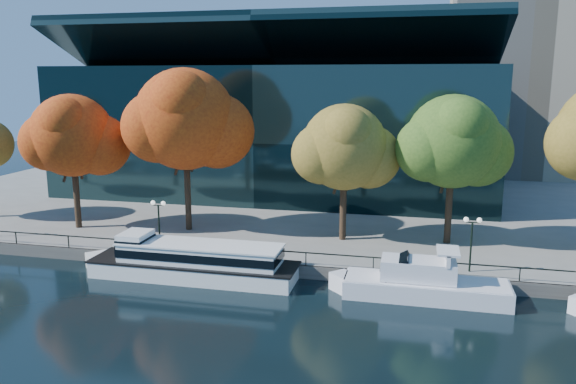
% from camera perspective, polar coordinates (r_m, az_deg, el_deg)
% --- Properties ---
extents(ground, '(160.00, 160.00, 0.00)m').
position_cam_1_polar(ground, '(40.96, -6.06, -9.62)').
color(ground, black).
rests_on(ground, ground).
extents(promenade, '(90.00, 67.08, 1.00)m').
position_cam_1_polar(promenade, '(74.89, 3.02, 0.56)').
color(promenade, slate).
rests_on(promenade, ground).
extents(railing, '(88.20, 0.08, 0.99)m').
position_cam_1_polar(railing, '(43.24, -4.71, -5.72)').
color(railing, black).
rests_on(railing, promenade).
extents(convention_building, '(50.00, 24.57, 21.43)m').
position_cam_1_polar(convention_building, '(70.14, -0.81, 6.44)').
color(convention_building, black).
rests_on(convention_building, ground).
extents(tour_boat, '(17.15, 3.83, 3.25)m').
position_cam_1_polar(tour_boat, '(42.87, -10.09, -6.80)').
color(tour_boat, white).
rests_on(tour_boat, ground).
extents(cruiser_near, '(12.20, 3.14, 3.53)m').
position_cam_1_polar(cruiser_near, '(39.59, 13.13, -8.93)').
color(cruiser_near, white).
rests_on(cruiser_near, ground).
extents(tree_1, '(9.36, 7.67, 12.35)m').
position_cam_1_polar(tree_1, '(54.61, -20.98, 5.20)').
color(tree_1, black).
rests_on(tree_1, promenade).
extents(tree_2, '(11.31, 9.28, 14.65)m').
position_cam_1_polar(tree_2, '(50.97, -10.24, 7.06)').
color(tree_2, black).
rests_on(tree_2, promenade).
extents(tree_3, '(9.07, 7.44, 11.66)m').
position_cam_1_polar(tree_3, '(47.37, 5.90, 4.35)').
color(tree_3, black).
rests_on(tree_3, promenade).
extents(tree_4, '(9.62, 7.89, 12.46)m').
position_cam_1_polar(tree_4, '(48.00, 16.57, 4.73)').
color(tree_4, black).
rests_on(tree_4, promenade).
extents(lamp_1, '(1.26, 0.36, 4.03)m').
position_cam_1_polar(lamp_1, '(46.53, -13.01, -2.14)').
color(lamp_1, black).
rests_on(lamp_1, promenade).
extents(lamp_2, '(1.26, 0.36, 4.03)m').
position_cam_1_polar(lamp_2, '(42.14, 18.18, -3.84)').
color(lamp_2, black).
rests_on(lamp_2, promenade).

